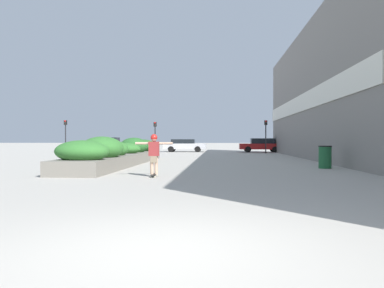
% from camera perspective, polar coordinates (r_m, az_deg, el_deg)
% --- Properties ---
extents(ground_plane, '(300.00, 300.00, 0.00)m').
position_cam_1_polar(ground_plane, '(4.62, -4.30, -15.89)').
color(ground_plane, '#ADA89E').
extents(building_wall_right, '(0.67, 39.58, 9.15)m').
position_cam_1_polar(building_wall_right, '(22.73, 20.13, 8.84)').
color(building_wall_right, gray).
rests_on(building_wall_right, ground_plane).
extents(planter_box, '(2.16, 13.99, 1.46)m').
position_cam_1_polar(planter_box, '(20.25, -10.76, -1.34)').
color(planter_box, slate).
rests_on(planter_box, ground_plane).
extents(skateboard, '(0.21, 0.79, 0.09)m').
position_cam_1_polar(skateboard, '(13.38, -5.81, -4.70)').
color(skateboard, black).
rests_on(skateboard, ground_plane).
extents(skateboarder, '(1.33, 0.24, 1.43)m').
position_cam_1_polar(skateboarder, '(13.33, -5.81, -0.91)').
color(skateboarder, tan).
rests_on(skateboarder, skateboard).
extents(trash_bin, '(0.60, 0.60, 1.04)m').
position_cam_1_polar(trash_bin, '(18.23, 19.61, -1.88)').
color(trash_bin, '#1E5B33').
rests_on(trash_bin, ground_plane).
extents(car_leftmost, '(4.66, 1.85, 1.59)m').
position_cam_1_polar(car_leftmost, '(44.89, -12.58, 0.02)').
color(car_leftmost, maroon).
rests_on(car_leftmost, ground_plane).
extents(car_center_left, '(4.45, 1.95, 1.46)m').
position_cam_1_polar(car_center_left, '(40.06, 10.50, -0.14)').
color(car_center_left, maroon).
rests_on(car_center_left, ground_plane).
extents(car_center_right, '(4.58, 1.94, 1.37)m').
position_cam_1_polar(car_center_right, '(40.53, -1.16, -0.17)').
color(car_center_right, '#BCBCC1').
rests_on(car_center_right, ground_plane).
extents(car_rightmost, '(4.28, 1.97, 1.40)m').
position_cam_1_polar(car_rightmost, '(41.41, 21.41, -0.19)').
color(car_rightmost, slate).
rests_on(car_rightmost, ground_plane).
extents(traffic_light_left, '(0.28, 0.30, 3.09)m').
position_cam_1_polar(traffic_light_left, '(37.58, -5.65, 1.89)').
color(traffic_light_left, black).
rests_on(traffic_light_left, ground_plane).
extents(traffic_light_right, '(0.28, 0.30, 3.20)m').
position_cam_1_polar(traffic_light_right, '(36.95, 11.18, 2.01)').
color(traffic_light_right, black).
rests_on(traffic_light_right, ground_plane).
extents(traffic_light_far_left, '(0.28, 0.30, 3.30)m').
position_cam_1_polar(traffic_light_far_left, '(40.27, -18.73, 1.96)').
color(traffic_light_far_left, black).
rests_on(traffic_light_far_left, ground_plane).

